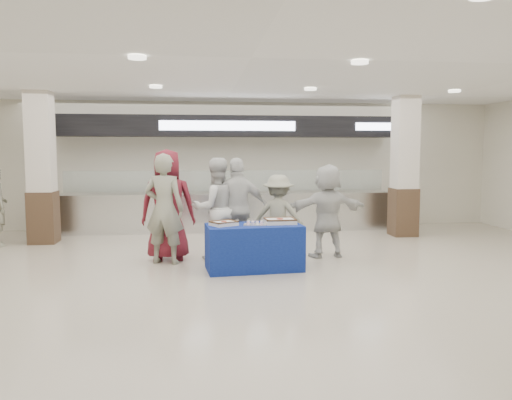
{
  "coord_description": "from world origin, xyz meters",
  "views": [
    {
      "loc": [
        -0.74,
        -6.79,
        1.95
      ],
      "look_at": [
        0.25,
        1.6,
        1.12
      ],
      "focal_mm": 35.0,
      "sensor_mm": 36.0,
      "label": 1
    }
  ],
  "objects": [
    {
      "name": "ground",
      "position": [
        0.0,
        0.0,
        0.0
      ],
      "size": [
        14.0,
        14.0,
        0.0
      ],
      "primitive_type": "plane",
      "color": "beige",
      "rests_on": "ground"
    },
    {
      "name": "serving_line",
      "position": [
        0.0,
        5.4,
        1.16
      ],
      "size": [
        8.7,
        0.85,
        2.8
      ],
      "color": "silver",
      "rests_on": "ground"
    },
    {
      "name": "column_left",
      "position": [
        -4.0,
        4.2,
        1.53
      ],
      "size": [
        0.55,
        0.55,
        3.2
      ],
      "color": "#3C291B",
      "rests_on": "ground"
    },
    {
      "name": "column_right",
      "position": [
        4.0,
        4.2,
        1.53
      ],
      "size": [
        0.55,
        0.55,
        3.2
      ],
      "color": "#3C291B",
      "rests_on": "ground"
    },
    {
      "name": "display_table",
      "position": [
        0.18,
        1.27,
        0.38
      ],
      "size": [
        1.61,
        0.91,
        0.75
      ],
      "primitive_type": "cube",
      "rotation": [
        0.0,
        0.0,
        0.09
      ],
      "color": "navy",
      "rests_on": "ground"
    },
    {
      "name": "sheet_cake_left",
      "position": [
        -0.32,
        1.24,
        0.79
      ],
      "size": [
        0.49,
        0.46,
        0.09
      ],
      "color": "white",
      "rests_on": "display_table"
    },
    {
      "name": "sheet_cake_right",
      "position": [
        0.62,
        1.33,
        0.8
      ],
      "size": [
        0.52,
        0.41,
        0.1
      ],
      "color": "white",
      "rests_on": "display_table"
    },
    {
      "name": "cupcake_tray",
      "position": [
        0.19,
        1.24,
        0.78
      ],
      "size": [
        0.41,
        0.33,
        0.06
      ],
      "color": "silver",
      "rests_on": "display_table"
    },
    {
      "name": "civilian_maroon",
      "position": [
        -1.27,
        2.19,
        1.0
      ],
      "size": [
        0.99,
        0.66,
        1.99
      ],
      "primitive_type": "imported",
      "rotation": [
        0.0,
        0.0,
        3.11
      ],
      "color": "maroon",
      "rests_on": "ground"
    },
    {
      "name": "soldier_a",
      "position": [
        -1.31,
        1.91,
        0.96
      ],
      "size": [
        0.81,
        0.65,
        1.92
      ],
      "primitive_type": "imported",
      "rotation": [
        0.0,
        0.0,
        2.83
      ],
      "color": "gray",
      "rests_on": "ground"
    },
    {
      "name": "chef_tall",
      "position": [
        -0.41,
        2.21,
        0.92
      ],
      "size": [
        1.05,
        0.92,
        1.84
      ],
      "primitive_type": "imported",
      "rotation": [
        0.0,
        0.0,
        3.43
      ],
      "color": "silver",
      "rests_on": "ground"
    },
    {
      "name": "chef_short",
      "position": [
        -0.01,
        2.17,
        0.92
      ],
      "size": [
        1.11,
        0.55,
        1.84
      ],
      "primitive_type": "imported",
      "rotation": [
        0.0,
        0.0,
        3.24
      ],
      "color": "silver",
      "rests_on": "ground"
    },
    {
      "name": "soldier_b",
      "position": [
        0.73,
        2.17,
        0.76
      ],
      "size": [
        1.11,
        0.84,
        1.53
      ],
      "primitive_type": "imported",
      "rotation": [
        0.0,
        0.0,
        2.83
      ],
      "color": "gray",
      "rests_on": "ground"
    },
    {
      "name": "civilian_white",
      "position": [
        1.64,
        2.12,
        0.86
      ],
      "size": [
        1.64,
        0.68,
        1.72
      ],
      "primitive_type": "imported",
      "rotation": [
        0.0,
        0.0,
        3.25
      ],
      "color": "silver",
      "rests_on": "ground"
    }
  ]
}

